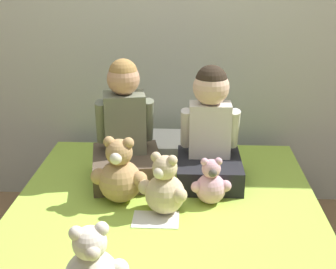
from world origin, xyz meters
TOP-DOWN VIEW (x-y plane):
  - wall_behind_bed at (0.00, 1.07)m, footprint 8.00×0.06m
  - bed at (0.00, 0.00)m, footprint 1.50×1.87m
  - child_on_left at (-0.23, 0.43)m, footprint 0.41×0.44m
  - child_on_right at (0.21, 0.43)m, footprint 0.34×0.38m
  - teddy_bear_held_by_left_child at (-0.22, 0.17)m, footprint 0.28×0.21m
  - teddy_bear_held_by_right_child at (0.21, 0.17)m, footprint 0.19×0.15m
  - teddy_bear_between_children at (-0.00, 0.07)m, footprint 0.23×0.19m
  - pillow_at_headboard at (0.00, 0.74)m, footprint 0.45×0.33m
  - sign_card at (-0.04, -0.01)m, footprint 0.21×0.15m

SIDE VIEW (x-z plane):
  - bed at x=0.00m, z-range 0.00..0.43m
  - sign_card at x=-0.04m, z-range 0.43..0.44m
  - pillow_at_headboard at x=0.00m, z-range 0.43..0.54m
  - teddy_bear_held_by_right_child at x=0.21m, z-range 0.41..0.65m
  - teddy_bear_between_children at x=0.00m, z-range 0.41..0.70m
  - teddy_bear_held_by_left_child at x=-0.22m, z-range 0.41..0.74m
  - child_on_left at x=-0.23m, z-range 0.35..0.99m
  - child_on_right at x=0.21m, z-range 0.38..0.99m
  - wall_behind_bed at x=0.00m, z-range 0.00..2.50m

